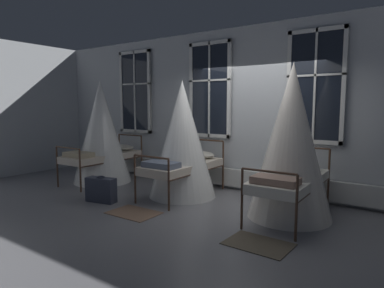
% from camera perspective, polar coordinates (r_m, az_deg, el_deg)
% --- Properties ---
extents(ground, '(20.95, 20.95, 0.00)m').
position_cam_1_polar(ground, '(5.94, 6.14, -10.42)').
color(ground, slate).
extents(back_wall_with_windows, '(11.24, 0.10, 3.26)m').
position_cam_1_polar(back_wall_with_windows, '(6.78, 11.27, 5.61)').
color(back_wall_with_windows, silver).
rests_on(back_wall_with_windows, ground).
extents(window_bank, '(7.47, 0.10, 2.97)m').
position_cam_1_polar(window_bank, '(6.69, 10.77, 1.48)').
color(window_bank, black).
rests_on(window_bank, ground).
extents(cot_first, '(1.28, 1.82, 2.29)m').
position_cam_1_polar(cot_first, '(7.85, -15.02, 1.79)').
color(cot_first, '#4C3323').
rests_on(cot_first, ground).
extents(cot_second, '(1.28, 1.82, 2.19)m').
position_cam_1_polar(cot_second, '(6.38, -1.62, 0.54)').
color(cot_second, '#4C3323').
rests_on(cot_second, ground).
extents(cot_third, '(1.28, 1.83, 2.37)m').
position_cam_1_polar(cot_third, '(5.35, 16.37, 0.03)').
color(cot_third, '#4C3323').
rests_on(cot_third, ground).
extents(rug_second, '(0.80, 0.57, 0.01)m').
position_cam_1_polar(rug_second, '(5.63, -9.81, -11.38)').
color(rug_second, brown).
rests_on(rug_second, ground).
extents(rug_third, '(0.82, 0.59, 0.01)m').
position_cam_1_polar(rug_third, '(4.48, 11.13, -16.22)').
color(rug_third, brown).
rests_on(rug_third, ground).
extents(suitcase_dark, '(0.59, 0.31, 0.47)m').
position_cam_1_polar(suitcase_dark, '(6.33, -15.10, -7.46)').
color(suitcase_dark, '#2D3342').
rests_on(suitcase_dark, ground).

